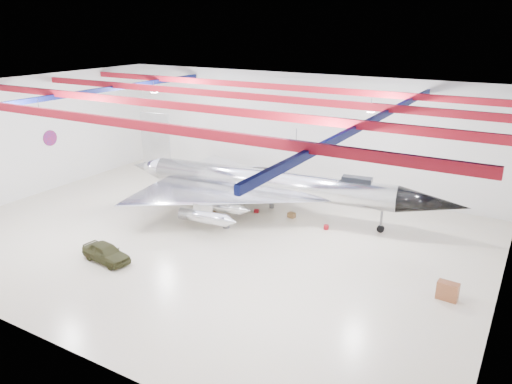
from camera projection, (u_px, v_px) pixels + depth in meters
The scene contains 18 objects.
floor at pixel (210, 236), 38.16m from camera, with size 40.00×40.00×0.00m, color beige.
wall_back at pixel (297, 130), 48.61m from camera, with size 40.00×40.00×0.00m, color silver.
wall_left at pixel (31, 137), 45.95m from camera, with size 30.00×30.00×0.00m, color silver.
wall_right at pixel (510, 220), 26.80m from camera, with size 30.00×30.00×0.00m, color silver.
ceiling at pixel (205, 91), 34.59m from camera, with size 40.00×40.00×0.00m, color #0A0F38.
ceiling_structure at pixel (205, 101), 34.81m from camera, with size 39.50×29.50×1.08m.
wall_roundel at pixel (50, 138), 47.71m from camera, with size 1.50×1.50×0.10m, color #B21414.
jet_aircraft at pixel (268, 186), 41.52m from camera, with size 29.17×18.67×7.96m.
jeep at pixel (106, 253), 34.00m from camera, with size 1.55×3.85×1.31m, color #35351A.
desk at pixel (448, 291), 29.35m from camera, with size 1.22×0.61×1.12m, color brown.
crate_ply at pixel (212, 213), 42.25m from camera, with size 0.54×0.43×0.38m, color olive.
toolbox_red at pixel (256, 211), 42.86m from camera, with size 0.40×0.32×0.28m, color maroon.
engine_drum at pixel (226, 225), 39.69m from camera, with size 0.52×0.52×0.47m, color #59595B.
parts_bin at pixel (292, 215), 41.79m from camera, with size 0.59×0.47×0.41m, color olive.
crate_small at pixel (174, 193), 47.26m from camera, with size 0.40×0.32×0.28m, color #59595B.
tool_chest at pixel (326, 227), 39.39m from camera, with size 0.40×0.40×0.36m, color maroon.
oil_barrel at pixel (214, 215), 41.77m from camera, with size 0.52×0.42×0.36m, color olive.
spares_box at pixel (272, 206), 43.98m from camera, with size 0.43×0.43×0.38m, color #59595B.
Camera 1 is at (20.77, -28.38, 15.62)m, focal length 35.00 mm.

